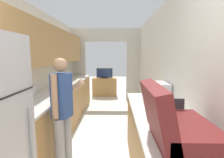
{
  "coord_description": "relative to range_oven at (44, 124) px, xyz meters",
  "views": [
    {
      "loc": [
        0.34,
        -0.7,
        1.62
      ],
      "look_at": [
        0.25,
        3.34,
        1.05
      ],
      "focal_mm": 28.0,
      "sensor_mm": 36.0,
      "label": 1
    }
  ],
  "objects": [
    {
      "name": "wall_left",
      "position": [
        -0.25,
        0.52,
        1.04
      ],
      "size": [
        0.38,
        7.77,
        2.5
      ],
      "color": "silver",
      "rests_on": "ground_plane"
    },
    {
      "name": "wall_right",
      "position": [
        2.05,
        0.03,
        0.78
      ],
      "size": [
        0.06,
        7.77,
        2.5
      ],
      "color": "silver",
      "rests_on": "ground_plane"
    },
    {
      "name": "wall_far_with_doorway",
      "position": [
        0.86,
        3.35,
        0.95
      ],
      "size": [
        2.73,
        0.06,
        2.5
      ],
      "color": "silver",
      "rests_on": "ground_plane"
    },
    {
      "name": "counter_left",
      "position": [
        -0.01,
        1.32,
        -0.01
      ],
      "size": [
        0.62,
        4.23,
        0.92
      ],
      "color": "#B2844C",
      "rests_on": "ground_plane"
    },
    {
      "name": "counter_right",
      "position": [
        1.72,
        -0.78,
        -0.01
      ],
      "size": [
        0.62,
        2.34,
        0.92
      ],
      "color": "#B2844C",
      "rests_on": "ground_plane"
    },
    {
      "name": "range_oven",
      "position": [
        0.0,
        0.0,
        0.0
      ],
      "size": [
        0.66,
        0.74,
        1.06
      ],
      "color": "white",
      "rests_on": "ground_plane"
    },
    {
      "name": "person",
      "position": [
        0.48,
        -0.51,
        0.38
      ],
      "size": [
        0.51,
        0.44,
        1.58
      ],
      "rotation": [
        0.0,
        0.0,
        1.26
      ],
      "color": "#9E9E9E",
      "rests_on": "ground_plane"
    },
    {
      "name": "suitcase",
      "position": [
        1.64,
        -1.47,
        0.61
      ],
      "size": [
        0.51,
        0.66,
        0.49
      ],
      "color": "#5B1919",
      "rests_on": "counter_right"
    },
    {
      "name": "microwave",
      "position": [
        1.82,
        -0.07,
        0.59
      ],
      "size": [
        0.36,
        0.44,
        0.27
      ],
      "color": "#B7B7BC",
      "rests_on": "counter_right"
    },
    {
      "name": "tv_cabinet",
      "position": [
        0.76,
        4.0,
        -0.11
      ],
      "size": [
        0.94,
        0.42,
        0.71
      ],
      "color": "#B2844C",
      "rests_on": "ground_plane"
    },
    {
      "name": "television",
      "position": [
        0.76,
        3.96,
        0.43
      ],
      "size": [
        0.62,
        0.16,
        0.38
      ],
      "color": "black",
      "rests_on": "tv_cabinet"
    },
    {
      "name": "knife",
      "position": [
        -0.02,
        0.54,
        0.46
      ],
      "size": [
        0.08,
        0.32,
        0.02
      ],
      "rotation": [
        0.0,
        0.0,
        0.23
      ],
      "color": "#B7B7BC",
      "rests_on": "counter_left"
    }
  ]
}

